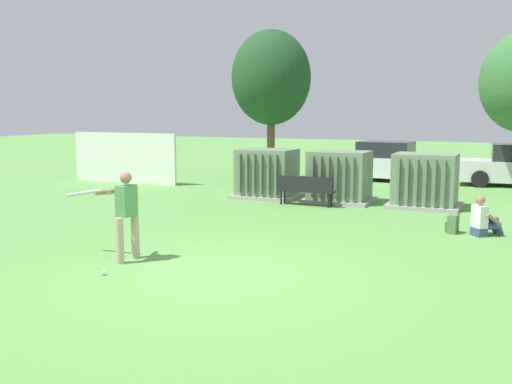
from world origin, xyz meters
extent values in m
plane|color=#5B9947|center=(0.00, 0.00, 0.00)|extent=(96.00, 96.00, 0.00)
cube|color=white|center=(-9.78, 10.50, 1.00)|extent=(4.80, 0.12, 2.00)
cube|color=#9E9B93|center=(-2.90, 9.01, 0.06)|extent=(2.10, 1.70, 0.12)
cube|color=slate|center=(-2.90, 9.01, 0.87)|extent=(1.80, 1.40, 1.50)
cube|color=#5B7056|center=(-3.54, 8.25, 0.87)|extent=(0.06, 0.12, 1.27)
cube|color=#5B7056|center=(-3.28, 8.25, 0.87)|extent=(0.06, 0.12, 1.27)
cube|color=#5B7056|center=(-3.03, 8.25, 0.87)|extent=(0.06, 0.12, 1.27)
cube|color=#5B7056|center=(-2.77, 8.25, 0.87)|extent=(0.06, 0.12, 1.27)
cube|color=#5B7056|center=(-2.52, 8.25, 0.87)|extent=(0.06, 0.12, 1.27)
cube|color=#5B7056|center=(-2.26, 8.25, 0.87)|extent=(0.06, 0.12, 1.27)
cube|color=#9E9B93|center=(-0.43, 9.07, 0.06)|extent=(2.10, 1.70, 0.12)
cube|color=slate|center=(-0.43, 9.07, 0.87)|extent=(1.80, 1.40, 1.50)
cube|color=#5B7056|center=(-1.07, 8.31, 0.87)|extent=(0.06, 0.12, 1.27)
cube|color=#5B7056|center=(-0.81, 8.31, 0.87)|extent=(0.06, 0.12, 1.27)
cube|color=#5B7056|center=(-0.56, 8.31, 0.87)|extent=(0.06, 0.12, 1.27)
cube|color=#5B7056|center=(-0.30, 8.31, 0.87)|extent=(0.06, 0.12, 1.27)
cube|color=#5B7056|center=(-0.05, 8.31, 0.87)|extent=(0.06, 0.12, 1.27)
cube|color=#5B7056|center=(0.21, 8.31, 0.87)|extent=(0.06, 0.12, 1.27)
cube|color=#9E9B93|center=(2.20, 9.10, 0.06)|extent=(2.10, 1.70, 0.12)
cube|color=slate|center=(2.20, 9.10, 0.87)|extent=(1.80, 1.40, 1.50)
cube|color=#5B7056|center=(1.57, 8.34, 0.87)|extent=(0.06, 0.12, 1.27)
cube|color=#5B7056|center=(1.82, 8.34, 0.87)|extent=(0.06, 0.12, 1.27)
cube|color=#5B7056|center=(2.08, 8.34, 0.87)|extent=(0.06, 0.12, 1.27)
cube|color=#5B7056|center=(2.33, 8.34, 0.87)|extent=(0.06, 0.12, 1.27)
cube|color=#5B7056|center=(2.59, 8.34, 0.87)|extent=(0.06, 0.12, 1.27)
cube|color=#5B7056|center=(2.84, 8.34, 0.87)|extent=(0.06, 0.12, 1.27)
cube|color=black|center=(-1.17, 8.00, 0.45)|extent=(1.81, 0.43, 0.05)
cube|color=black|center=(-1.17, 7.82, 0.70)|extent=(1.80, 0.07, 0.44)
cylinder|color=black|center=(-1.93, 8.15, 0.21)|extent=(0.06, 0.06, 0.42)
cylinder|color=black|center=(-0.40, 8.13, 0.21)|extent=(0.06, 0.06, 0.42)
cylinder|color=black|center=(-1.94, 7.87, 0.21)|extent=(0.06, 0.06, 0.42)
cylinder|color=black|center=(-0.41, 7.85, 0.21)|extent=(0.06, 0.06, 0.42)
cylinder|color=tan|center=(-2.07, -0.07, 0.44)|extent=(0.16, 0.16, 0.88)
cylinder|color=tan|center=(-2.05, 0.41, 0.44)|extent=(0.16, 0.16, 0.88)
cube|color=#4C8C4C|center=(-2.06, 0.17, 1.18)|extent=(0.25, 0.41, 0.60)
sphere|color=#9E7051|center=(-2.06, 0.17, 1.62)|extent=(0.23, 0.23, 0.23)
cylinder|color=#9E7051|center=(-2.44, 0.09, 1.34)|extent=(0.28, 0.54, 0.09)
cylinder|color=#9E7051|center=(-2.43, 0.27, 1.34)|extent=(0.25, 0.54, 0.09)
cylinder|color=#B2B2B7|center=(-3.11, 0.21, 1.27)|extent=(0.85, 0.09, 0.21)
sphere|color=#B2B2B7|center=(-2.69, 0.19, 1.34)|extent=(0.08, 0.08, 0.08)
sphere|color=white|center=(-1.83, -0.87, 0.04)|extent=(0.09, 0.09, 0.09)
cube|color=#384C75|center=(4.00, 5.41, 0.10)|extent=(0.40, 0.41, 0.20)
cube|color=white|center=(4.00, 5.41, 0.46)|extent=(0.40, 0.42, 0.52)
sphere|color=#9E7051|center=(4.00, 5.41, 0.85)|extent=(0.22, 0.22, 0.22)
cylinder|color=#384C75|center=(4.11, 5.63, 0.22)|extent=(0.43, 0.39, 0.13)
cylinder|color=#384C75|center=(4.28, 5.78, 0.23)|extent=(0.30, 0.28, 0.46)
cylinder|color=#384C75|center=(4.24, 5.48, 0.22)|extent=(0.43, 0.39, 0.13)
cylinder|color=#384C75|center=(4.41, 5.63, 0.23)|extent=(0.30, 0.28, 0.46)
cylinder|color=#9E7051|center=(4.02, 5.73, 0.42)|extent=(0.37, 0.33, 0.32)
cylinder|color=#9E7051|center=(4.32, 5.38, 0.42)|extent=(0.37, 0.33, 0.32)
cube|color=#4C723F|center=(3.42, 5.48, 0.22)|extent=(0.25, 0.35, 0.44)
cube|color=#3D5B33|center=(3.29, 5.50, 0.15)|extent=(0.09, 0.23, 0.22)
cylinder|color=brown|center=(-4.55, 13.25, 1.29)|extent=(0.32, 0.32, 2.58)
ellipsoid|color=#1E4723|center=(-4.55, 13.25, 4.19)|extent=(3.18, 3.18, 3.78)
cube|color=silver|center=(-0.50, 15.50, 0.58)|extent=(4.29, 1.95, 0.80)
cube|color=#262B33|center=(-0.35, 15.49, 1.30)|extent=(2.19, 1.68, 0.64)
cylinder|color=black|center=(-1.85, 14.73, 0.32)|extent=(0.65, 0.26, 0.64)
cylinder|color=black|center=(-1.75, 16.43, 0.32)|extent=(0.65, 0.26, 0.64)
cylinder|color=black|center=(0.75, 14.58, 0.32)|extent=(0.65, 0.26, 0.64)
cylinder|color=black|center=(0.85, 16.27, 0.32)|extent=(0.65, 0.26, 0.64)
cylinder|color=black|center=(3.39, 14.78, 0.32)|extent=(0.66, 0.27, 0.64)
cylinder|color=black|center=(3.25, 16.47, 0.32)|extent=(0.66, 0.27, 0.64)
camera|label=1|loc=(4.87, -9.15, 2.91)|focal=41.96mm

